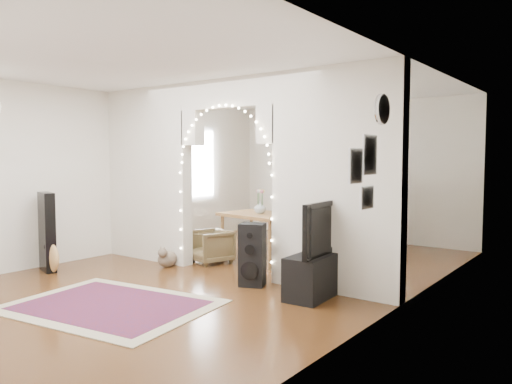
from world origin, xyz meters
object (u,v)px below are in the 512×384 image
Objects in this scene: media_console at (317,274)px; dining_table at (260,218)px; acoustic_guitar at (51,246)px; bookcase at (357,209)px; dining_chair_left at (211,246)px; floor_speaker at (252,255)px; dining_chair_right at (335,241)px.

dining_table is (-1.67, 1.14, 0.43)m from media_console.
acoustic_guitar is at bearing -163.96° from media_console.
bookcase is 2.48× the size of dining_chair_left.
floor_speaker is 0.79× the size of media_console.
floor_speaker reaches higher than dining_chair_right.
bookcase is 0.83m from dining_chair_right.
bookcase is 2.81m from dining_chair_left.
media_console is (0.87, 0.11, -0.15)m from floor_speaker.
floor_speaker reaches higher than dining_chair_left.
bookcase is 2.06m from dining_table.
bookcase is at bearing 48.22° from acoustic_guitar.
dining_chair_right is (1.19, 1.80, -0.04)m from dining_chair_left.
dining_table is (1.90, 2.38, 0.29)m from acoustic_guitar.
bookcase is (2.63, 4.31, 0.31)m from acoustic_guitar.
bookcase is 1.07× the size of dining_table.
dining_chair_left is (-1.26, -2.47, -0.44)m from bookcase.
bookcase is 2.95× the size of dining_chair_right.
acoustic_guitar is at bearing -102.38° from bookcase.
acoustic_guitar is 0.64× the size of bookcase.
dining_chair_right is at bearing -77.11° from bookcase.
dining_table reaches higher than media_console.
dining_chair_left is at bearing -107.41° from dining_chair_right.
acoustic_guitar is at bearing -106.42° from dining_chair_left.
floor_speaker is at bearing -48.73° from dining_table.
dining_chair_right is (-0.14, 2.51, -0.18)m from floor_speaker.
floor_speaker is at bearing -7.93° from dining_chair_left.
dining_chair_right is (0.66, 1.26, -0.47)m from dining_table.
floor_speaker is 2.52m from dining_chair_right.
floor_speaker is 1.67× the size of dining_chair_right.
floor_speaker is (2.70, 1.13, 0.01)m from acoustic_guitar.
dining_table is 2.75× the size of dining_chair_right.
bookcase is at bearing 82.99° from dining_chair_left.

